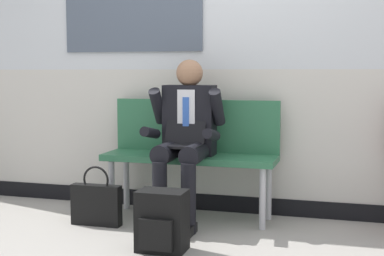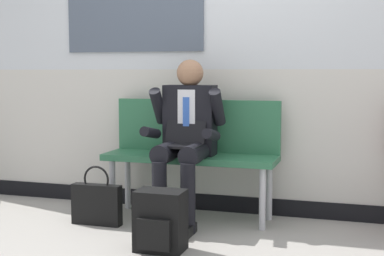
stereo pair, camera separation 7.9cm
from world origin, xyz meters
name	(u,v)px [view 1 (the left image)]	position (x,y,z in m)	size (l,w,h in m)	color
ground_plane	(199,230)	(0.00, 0.00, 0.00)	(18.00, 18.00, 0.00)	#9E9991
station_wall	(218,33)	(-0.01, 0.64, 1.49)	(5.56, 0.16, 2.99)	silver
bench_with_person	(192,147)	(-0.16, 0.37, 0.57)	(1.38, 0.42, 0.94)	#2D6B47
person_seated	(185,135)	(-0.16, 0.17, 0.68)	(0.57, 0.70, 1.27)	black
backpack	(162,221)	(-0.10, -0.53, 0.20)	(0.32, 0.25, 0.40)	black
handbag	(96,204)	(-0.79, -0.09, 0.17)	(0.39, 0.09, 0.46)	black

